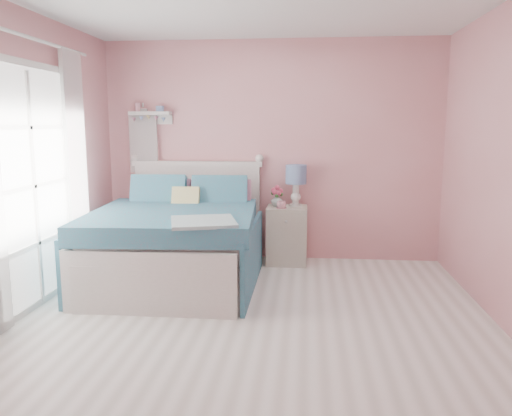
% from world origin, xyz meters
% --- Properties ---
extents(floor, '(4.50, 4.50, 0.00)m').
position_xyz_m(floor, '(0.00, 0.00, 0.00)').
color(floor, beige).
rests_on(floor, ground).
extents(room_shell, '(4.50, 4.50, 4.50)m').
position_xyz_m(room_shell, '(0.00, 0.00, 1.58)').
color(room_shell, '#D48689').
rests_on(room_shell, floor).
extents(bed, '(1.71, 2.08, 1.18)m').
position_xyz_m(bed, '(-0.90, 1.23, 0.40)').
color(bed, silver).
rests_on(bed, floor).
extents(nightstand, '(0.46, 0.46, 0.67)m').
position_xyz_m(nightstand, '(0.20, 2.00, 0.34)').
color(nightstand, beige).
rests_on(nightstand, floor).
extents(table_lamp, '(0.24, 0.24, 0.48)m').
position_xyz_m(table_lamp, '(0.30, 2.06, 1.01)').
color(table_lamp, white).
rests_on(table_lamp, nightstand).
extents(vase, '(0.17, 0.17, 0.14)m').
position_xyz_m(vase, '(0.08, 2.03, 0.74)').
color(vase, silver).
rests_on(vase, nightstand).
extents(teacup, '(0.11, 0.11, 0.08)m').
position_xyz_m(teacup, '(0.14, 1.89, 0.71)').
color(teacup, pink).
rests_on(teacup, nightstand).
extents(roses, '(0.14, 0.11, 0.12)m').
position_xyz_m(roses, '(0.08, 2.02, 0.86)').
color(roses, '#D7496E').
rests_on(roses, vase).
extents(wall_shelf, '(0.50, 0.15, 0.25)m').
position_xyz_m(wall_shelf, '(-1.45, 2.19, 1.73)').
color(wall_shelf, silver).
rests_on(wall_shelf, room_shell).
extents(hanging_dress, '(0.34, 0.03, 0.72)m').
position_xyz_m(hanging_dress, '(-1.55, 2.18, 1.40)').
color(hanging_dress, white).
rests_on(hanging_dress, room_shell).
extents(french_door, '(0.04, 1.32, 2.16)m').
position_xyz_m(french_door, '(-1.97, 0.40, 1.07)').
color(french_door, silver).
rests_on(french_door, floor).
extents(curtain_far, '(0.04, 0.40, 2.32)m').
position_xyz_m(curtain_far, '(-1.92, 1.14, 1.18)').
color(curtain_far, white).
rests_on(curtain_far, floor).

